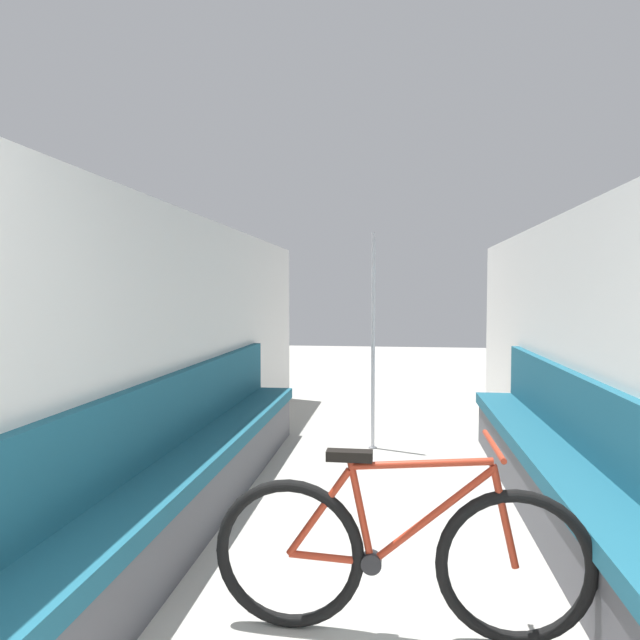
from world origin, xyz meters
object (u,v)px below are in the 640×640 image
at_px(bench_seat_row_left, 191,474).
at_px(bench_seat_row_right, 572,491).
at_px(bicycle, 399,555).
at_px(grab_pole_near, 373,344).

xyz_separation_m(bench_seat_row_left, bench_seat_row_right, (2.32, 0.00, 0.00)).
bearing_deg(bench_seat_row_right, bench_seat_row_left, 180.00).
relative_size(bench_seat_row_right, bicycle, 2.89).
bearing_deg(bench_seat_row_left, bench_seat_row_right, 0.00).
bearing_deg(bicycle, grab_pole_near, 100.13).
relative_size(bicycle, grab_pole_near, 0.80).
bearing_deg(bench_seat_row_left, grab_pole_near, 61.04).
bearing_deg(grab_pole_near, bench_seat_row_right, -57.62).
bearing_deg(grab_pole_near, bicycle, -85.60).
bearing_deg(bench_seat_row_right, bicycle, -134.81).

